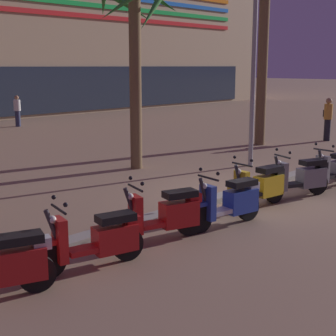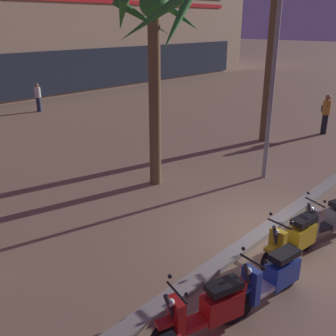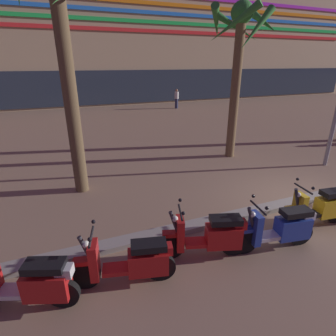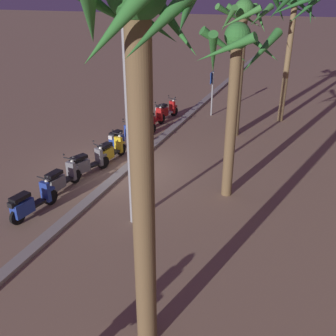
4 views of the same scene
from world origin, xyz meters
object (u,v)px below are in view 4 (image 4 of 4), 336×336
(crossing_sign, at_px, (212,89))
(street_lamp, at_px, (127,98))
(scooter_grey_lead_nearest, at_px, (86,164))
(scooter_red_gap_after_mid, at_px, (141,129))
(scooter_yellow_mid_rear, at_px, (110,151))
(palm_tree_far_corner, at_px, (242,38))
(scooter_grey_mid_centre, at_px, (61,180))
(scooter_red_mid_front, at_px, (165,111))
(scooter_blue_tail_end, at_px, (120,138))
(scooter_red_last_in_row, at_px, (152,119))
(scooter_blue_second_in_line, at_px, (30,203))
(palm_tree_by_mall_entrance, at_px, (292,23))
(palm_tree_near_sign, at_px, (140,92))
(palm_tree_mid_walkway, at_px, (235,73))

(crossing_sign, xyz_separation_m, street_lamp, (11.39, 0.73, 2.33))
(scooter_grey_lead_nearest, bearing_deg, crossing_sign, 165.70)
(scooter_red_gap_after_mid, distance_m, scooter_yellow_mid_rear, 2.95)
(crossing_sign, xyz_separation_m, palm_tree_far_corner, (2.68, 1.94, 2.99))
(scooter_grey_mid_centre, height_order, crossing_sign, crossing_sign)
(scooter_red_mid_front, distance_m, scooter_blue_tail_end, 4.64)
(scooter_red_last_in_row, relative_size, scooter_blue_second_in_line, 0.96)
(scooter_yellow_mid_rear, relative_size, scooter_grey_lead_nearest, 1.04)
(scooter_grey_lead_nearest, xyz_separation_m, palm_tree_by_mall_entrance, (-9.51, 6.05, 4.49))
(scooter_red_gap_after_mid, height_order, scooter_grey_mid_centre, same)
(scooter_blue_second_in_line, bearing_deg, scooter_blue_tail_end, -179.37)
(scooter_grey_lead_nearest, relative_size, scooter_blue_second_in_line, 0.92)
(scooter_red_last_in_row, height_order, palm_tree_near_sign, palm_tree_near_sign)
(scooter_red_last_in_row, bearing_deg, scooter_red_mid_front, 176.86)
(scooter_red_last_in_row, height_order, scooter_blue_tail_end, same)
(scooter_red_mid_front, xyz_separation_m, scooter_red_last_in_row, (1.56, -0.09, -0.02))
(scooter_red_gap_after_mid, distance_m, scooter_blue_tail_end, 1.50)
(palm_tree_near_sign, bearing_deg, scooter_red_mid_front, -159.67)
(scooter_yellow_mid_rear, distance_m, street_lamp, 5.74)
(palm_tree_near_sign, height_order, palm_tree_by_mall_entrance, palm_tree_near_sign)
(scooter_grey_mid_centre, xyz_separation_m, crossing_sign, (-10.56, 2.43, 1.05))
(scooter_blue_second_in_line, height_order, palm_tree_near_sign, palm_tree_near_sign)
(palm_tree_mid_walkway, bearing_deg, palm_tree_by_mall_entrance, 175.16)
(scooter_yellow_mid_rear, relative_size, palm_tree_far_corner, 0.29)
(palm_tree_far_corner, bearing_deg, scooter_red_gap_after_mid, -62.79)
(palm_tree_far_corner, bearing_deg, palm_tree_by_mall_entrance, 149.81)
(scooter_red_gap_after_mid, height_order, palm_tree_near_sign, palm_tree_near_sign)
(scooter_blue_tail_end, bearing_deg, scooter_red_mid_front, 176.42)
(palm_tree_mid_walkway, bearing_deg, scooter_red_gap_after_mid, -127.66)
(scooter_red_last_in_row, relative_size, palm_tree_by_mall_entrance, 0.28)
(scooter_yellow_mid_rear, xyz_separation_m, scooter_grey_lead_nearest, (1.41, -0.23, 0.00))
(scooter_blue_tail_end, xyz_separation_m, palm_tree_by_mall_entrance, (-6.62, 6.14, 4.49))
(scooter_blue_tail_end, bearing_deg, scooter_grey_lead_nearest, 1.73)
(palm_tree_mid_walkway, bearing_deg, scooter_red_last_in_row, -136.79)
(scooter_red_gap_after_mid, relative_size, scooter_grey_mid_centre, 0.99)
(scooter_grey_lead_nearest, relative_size, street_lamp, 0.28)
(scooter_red_mid_front, distance_m, scooter_red_last_in_row, 1.56)
(scooter_grey_lead_nearest, relative_size, palm_tree_by_mall_entrance, 0.27)
(palm_tree_far_corner, distance_m, palm_tree_near_sign, 12.51)
(scooter_red_mid_front, bearing_deg, scooter_grey_lead_nearest, -1.54)
(scooter_blue_second_in_line, bearing_deg, crossing_sign, 169.19)
(palm_tree_near_sign, bearing_deg, scooter_red_gap_after_mid, -154.33)
(scooter_red_mid_front, relative_size, scooter_red_gap_after_mid, 0.97)
(scooter_red_mid_front, bearing_deg, crossing_sign, 126.92)
(scooter_red_gap_after_mid, distance_m, street_lamp, 7.96)
(scooter_grey_lead_nearest, relative_size, scooter_grey_mid_centre, 0.98)
(scooter_red_last_in_row, xyz_separation_m, scooter_yellow_mid_rear, (4.55, 0.11, 0.02))
(scooter_grey_mid_centre, bearing_deg, palm_tree_far_corner, 150.99)
(scooter_blue_second_in_line, relative_size, street_lamp, 0.30)
(scooter_blue_tail_end, bearing_deg, crossing_sign, 158.84)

